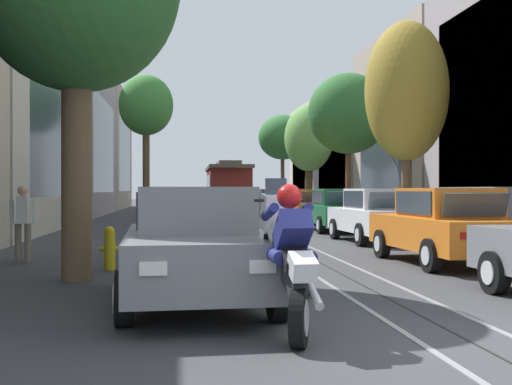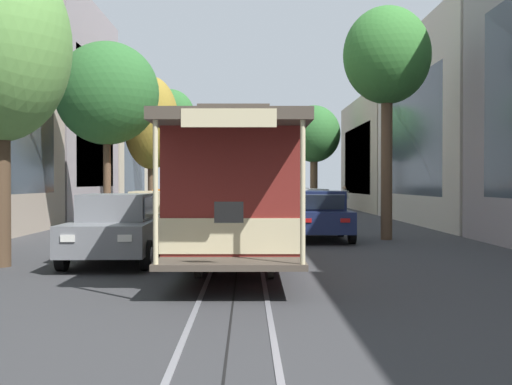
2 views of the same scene
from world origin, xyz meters
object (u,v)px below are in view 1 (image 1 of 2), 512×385
at_px(parked_car_navy_fifth_left, 189,204).
at_px(parked_car_orange_second_right, 445,226).
at_px(pedestrian_on_left_pavement, 349,201).
at_px(parked_car_green_fourth_right, 337,210).
at_px(parked_car_white_mid_right, 376,215).
at_px(street_tree_kerb_right_fourth, 309,139).
at_px(parked_car_silver_mid_left, 192,212).
at_px(parked_car_orange_fifth_right, 306,206).
at_px(parked_car_silver_fourth_left, 185,207).
at_px(fire_hydrant, 110,248).
at_px(parked_car_grey_far_right, 273,202).
at_px(street_tree_kerb_right_mid, 348,114).
at_px(street_tree_kerb_left_second, 146,107).
at_px(parked_car_beige_sixth_right, 282,203).
at_px(street_tree_kerb_right_second, 406,92).
at_px(street_tree_kerb_right_far, 283,138).
at_px(pedestrian_on_right_pavement, 23,219).
at_px(motorcycle_with_rider, 287,253).
at_px(cable_car_trolley, 228,188).
at_px(parked_car_grey_near_left, 195,245).

distance_m(parked_car_navy_fifth_left, parked_car_orange_second_right, 21.81).
xyz_separation_m(parked_car_navy_fifth_left, pedestrian_on_left_pavement, (9.29, 2.51, 0.07)).
bearing_deg(parked_car_green_fourth_right, parked_car_white_mid_right, -90.32).
distance_m(parked_car_green_fourth_right, street_tree_kerb_right_fourth, 17.91).
xyz_separation_m(parked_car_silver_mid_left, parked_car_orange_fifth_right, (5.32, 7.43, 0.00)).
distance_m(parked_car_silver_fourth_left, parked_car_orange_second_right, 15.58).
height_order(street_tree_kerb_right_fourth, fire_hydrant, street_tree_kerb_right_fourth).
distance_m(parked_car_silver_mid_left, parked_car_grey_far_right, 19.28).
relative_size(parked_car_silver_fourth_left, street_tree_kerb_right_fourth, 0.63).
bearing_deg(parked_car_navy_fifth_left, fire_hydrant, -94.71).
bearing_deg(street_tree_kerb_right_mid, parked_car_orange_second_right, -98.31).
height_order(parked_car_orange_fifth_right, street_tree_kerb_left_second, street_tree_kerb_left_second).
distance_m(parked_car_beige_sixth_right, street_tree_kerb_right_fourth, 7.52).
height_order(street_tree_kerb_right_second, fire_hydrant, street_tree_kerb_right_second).
relative_size(street_tree_kerb_right_mid, street_tree_kerb_right_far, 0.96).
height_order(parked_car_beige_sixth_right, street_tree_kerb_right_second, street_tree_kerb_right_second).
bearing_deg(parked_car_silver_fourth_left, street_tree_kerb_right_mid, 19.51).
bearing_deg(street_tree_kerb_left_second, parked_car_beige_sixth_right, 7.09).
xyz_separation_m(pedestrian_on_left_pavement, pedestrian_on_right_pavement, (-13.04, -22.33, 0.05)).
bearing_deg(fire_hydrant, parked_car_silver_fourth_left, 84.06).
bearing_deg(motorcycle_with_rider, parked_car_silver_mid_left, 92.92).
distance_m(parked_car_grey_far_right, motorcycle_with_rider, 33.63).
relative_size(street_tree_kerb_left_second, street_tree_kerb_right_far, 1.00).
xyz_separation_m(parked_car_beige_sixth_right, street_tree_kerb_right_second, (2.15, -13.61, 4.09)).
relative_size(parked_car_white_mid_right, cable_car_trolley, 0.48).
relative_size(parked_car_navy_fifth_left, street_tree_kerb_right_second, 0.60).
height_order(parked_car_grey_far_right, street_tree_kerb_left_second, street_tree_kerb_left_second).
distance_m(street_tree_kerb_right_far, pedestrian_on_left_pavement, 14.93).
bearing_deg(street_tree_kerb_right_far, parked_car_grey_far_right, -102.15).
bearing_deg(motorcycle_with_rider, pedestrian_on_right_pavement, 120.57).
height_order(parked_car_silver_mid_left, cable_car_trolley, cable_car_trolley).
height_order(parked_car_silver_fourth_left, motorcycle_with_rider, motorcycle_with_rider).
bearing_deg(parked_car_grey_far_right, parked_car_orange_fifth_right, -90.25).
xyz_separation_m(parked_car_grey_near_left, street_tree_kerb_right_second, (7.46, 12.50, 4.09)).
bearing_deg(parked_car_navy_fifth_left, motorcycle_with_rider, -88.51).
xyz_separation_m(parked_car_silver_fourth_left, parked_car_orange_second_right, (5.27, -14.66, 0.00)).
height_order(parked_car_beige_sixth_right, pedestrian_on_right_pavement, pedestrian_on_right_pavement).
bearing_deg(parked_car_silver_mid_left, street_tree_kerb_right_second, -1.59).
xyz_separation_m(parked_car_green_fourth_right, street_tree_kerb_right_fourth, (2.41, 17.29, 4.01)).
bearing_deg(parked_car_orange_second_right, pedestrian_on_right_pavement, 170.96).
relative_size(parked_car_silver_mid_left, cable_car_trolley, 0.48).
xyz_separation_m(parked_car_beige_sixth_right, street_tree_kerb_left_second, (-7.30, -0.91, 5.06)).
height_order(parked_car_silver_fourth_left, parked_car_grey_far_right, same).
distance_m(parked_car_silver_fourth_left, street_tree_kerb_right_second, 10.55).
bearing_deg(parked_car_orange_second_right, parked_car_grey_far_right, 89.43).
bearing_deg(parked_car_orange_fifth_right, pedestrian_on_left_pavement, 62.31).
distance_m(parked_car_silver_fourth_left, street_tree_kerb_right_fourth, 15.91).
distance_m(parked_car_silver_mid_left, parked_car_navy_fifth_left, 12.58).
height_order(parked_car_grey_far_right, fire_hydrant, parked_car_grey_far_right).
bearing_deg(street_tree_kerb_right_second, street_tree_kerb_right_mid, 87.80).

